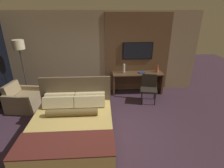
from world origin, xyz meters
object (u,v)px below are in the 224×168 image
book (142,72)px  tv (138,51)px  bed (72,127)px  armchair_by_window (23,100)px  vase_tall (157,68)px  vase_short (124,68)px  desk (137,79)px  floor_lamp (19,50)px  desk_chair (149,86)px

book → tv: bearing=120.3°
bed → armchair_by_window: (-1.70, 1.50, -0.05)m
vase_tall → vase_short: size_ratio=1.09×
armchair_by_window → vase_short: (3.19, 0.99, 0.63)m
bed → tv: bearing=53.1°
desk → armchair_by_window: size_ratio=1.83×
bed → armchair_by_window: bed is taller
desk → floor_lamp: bearing=-174.8°
tv → desk_chair: tv is taller
tv → desk_chair: 1.33m
floor_lamp → desk: bearing=5.2°
desk_chair → floor_lamp: floor_lamp is taller
bed → desk: size_ratio=1.19×
book → vase_tall: bearing=6.4°
armchair_by_window → floor_lamp: floor_lamp is taller
desk_chair → book: bearing=113.9°
desk → vase_tall: bearing=2.3°
bed → desk: 3.14m
floor_lamp → book: (3.90, 0.30, -0.91)m
desk_chair → armchair_by_window: desk_chair is taller
tv → book: bearing=-59.7°
tv → armchair_by_window: bearing=-162.9°
tv → book: (0.14, -0.24, -0.72)m
bed → armchair_by_window: size_ratio=2.19×
desk_chair → vase_tall: bearing=70.5°
bed → tv: size_ratio=1.99×
bed → vase_short: size_ratio=6.92×
book → floor_lamp: bearing=-175.5°
bed → book: size_ratio=8.31×
bed → vase_short: (1.49, 2.50, 0.58)m
vase_short → vase_tall: bearing=-1.9°
floor_lamp → vase_tall: size_ratio=5.95×
desk → vase_tall: 0.82m
desk → tv: bearing=90.0°
desk → armchair_by_window: bearing=-165.9°
bed → floor_lamp: floor_lamp is taller
bed → tv: 3.50m
bed → tv: (1.98, 2.64, 1.16)m
tv → armchair_by_window: 4.04m
bed → vase_tall: 3.69m
floor_lamp → vase_tall: 4.54m
tv → vase_tall: bearing=-14.2°
floor_lamp → book: 4.01m
bed → book: bearing=48.5°
desk → vase_short: vase_short is taller
tv → desk_chair: (0.25, -0.87, -0.97)m
desk_chair → book: desk_chair is taller
tv → floor_lamp: (-3.76, -0.55, 0.19)m
desk_chair → book: (-0.11, 0.63, 0.25)m
floor_lamp → vase_tall: (4.46, 0.37, -0.76)m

